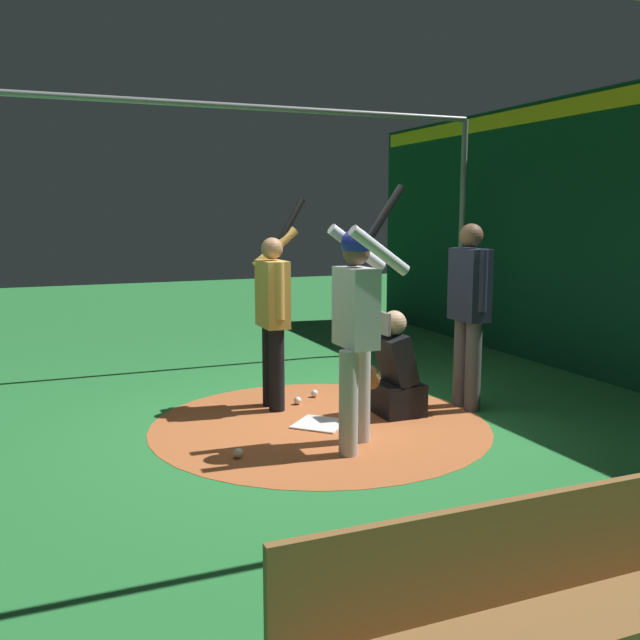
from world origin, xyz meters
The scene contains 13 objects.
ground_plane centered at (0.00, 0.00, 0.00)m, with size 26.94×26.94×0.00m, color #287A38.
dirt_circle centered at (0.00, 0.00, 0.00)m, with size 3.02×3.02×0.01m, color #B76033.
home_plate centered at (0.00, 0.00, 0.01)m, with size 0.42×0.42×0.01m, color white.
batter centered at (-0.04, 0.67, 1.07)m, with size 0.68×0.49×2.10m.
catcher centered at (-0.76, -0.02, 0.39)m, with size 0.58×0.40×0.99m.
umpire centered at (-1.52, 0.02, 1.00)m, with size 0.22×0.49×1.78m.
visitor centered at (0.20, -0.69, 0.95)m, with size 0.54×0.49×2.02m.
back_wall centered at (-3.64, 0.00, 1.62)m, with size 0.23×10.94×3.22m.
cage_frame centered at (0.00, 0.00, 2.21)m, with size 6.24×5.02×3.11m.
bench centered at (0.77, 3.73, 0.45)m, with size 1.83×0.36×0.85m.
baseball_0 centered at (-0.31, -0.90, 0.04)m, with size 0.07×0.07×0.07m, color white.
baseball_1 centered at (-0.05, -0.70, 0.04)m, with size 0.07×0.07×0.07m, color white.
baseball_2 centered at (0.91, 0.55, 0.04)m, with size 0.07×0.07×0.07m, color white.
Camera 1 is at (2.31, 5.61, 1.89)m, focal length 39.58 mm.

